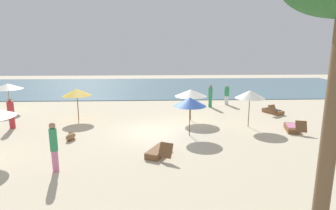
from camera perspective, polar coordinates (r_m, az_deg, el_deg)
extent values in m
plane|color=beige|center=(15.67, -2.78, -5.54)|extent=(60.00, 60.00, 0.00)
cube|color=slate|center=(32.28, -2.57, 3.73)|extent=(48.00, 16.00, 0.06)
cylinder|color=brown|center=(17.88, 4.66, -0.09)|extent=(0.06, 0.06, 1.96)
cone|color=silver|center=(17.72, 4.70, 2.49)|extent=(2.03, 2.03, 0.43)
cylinder|color=brown|center=(18.89, -18.02, 0.05)|extent=(0.06, 0.06, 1.98)
cone|color=gold|center=(18.75, -18.19, 2.50)|extent=(1.81, 1.81, 0.45)
cylinder|color=brown|center=(17.05, 16.29, -0.83)|extent=(0.05, 0.05, 2.15)
cone|color=silver|center=(16.88, 16.47, 2.12)|extent=(1.72, 1.72, 0.46)
cylinder|color=olive|center=(23.38, -29.82, 1.29)|extent=(0.05, 0.05, 2.00)
cone|color=silver|center=(23.26, -30.04, 3.34)|extent=(2.07, 2.07, 0.40)
cylinder|color=brown|center=(14.86, 4.46, -2.48)|extent=(0.05, 0.05, 2.03)
cone|color=#3359B2|center=(14.67, 4.51, 0.67)|extent=(1.73, 1.73, 0.46)
cube|color=brown|center=(17.35, 23.98, -4.36)|extent=(0.97, 1.61, 0.28)
cube|color=brown|center=(16.78, 25.63, -4.00)|extent=(0.65, 0.54, 0.59)
cube|color=#D17299|center=(17.31, 24.02, -3.87)|extent=(0.77, 1.15, 0.03)
cube|color=brown|center=(12.51, -2.01, -9.52)|extent=(1.21, 1.61, 0.28)
cube|color=brown|center=(11.82, -0.47, -9.26)|extent=(0.67, 0.57, 0.61)
cube|color=brown|center=(21.16, 20.70, -1.25)|extent=(1.20, 1.61, 0.28)
cube|color=brown|center=(20.41, 20.64, -0.84)|extent=(0.67, 0.58, 0.61)
cube|color=#26262D|center=(21.13, 20.73, -0.84)|extent=(0.92, 1.17, 0.03)
cylinder|color=white|center=(23.23, 11.89, 0.97)|extent=(0.43, 0.43, 0.71)
cylinder|color=#338C59|center=(23.10, 11.97, 2.75)|extent=(0.51, 0.51, 0.74)
sphere|color=beige|center=(23.03, 12.02, 3.88)|extent=(0.20, 0.20, 0.20)
cylinder|color=#D17299|center=(11.68, -22.11, -10.59)|extent=(0.28, 0.28, 0.84)
cylinder|color=#338C59|center=(11.39, -22.46, -6.58)|extent=(0.33, 0.33, 0.88)
sphere|color=#A37556|center=(11.23, -22.68, -3.93)|extent=(0.24, 0.24, 0.24)
cylinder|color=#BF3338|center=(18.60, -29.32, -3.02)|extent=(0.34, 0.34, 0.78)
cylinder|color=#BF3338|center=(18.43, -29.58, -0.64)|extent=(0.40, 0.40, 0.81)
sphere|color=#A37556|center=(18.34, -29.74, 0.90)|extent=(0.22, 0.22, 0.22)
cylinder|color=#338C59|center=(22.05, 8.64, 0.57)|extent=(0.32, 0.32, 0.76)
cylinder|color=#338C59|center=(21.90, 8.70, 2.56)|extent=(0.38, 0.38, 0.79)
sphere|color=#A37556|center=(21.83, 8.75, 3.84)|extent=(0.22, 0.22, 0.22)
cylinder|color=brown|center=(7.62, 30.38, -4.43)|extent=(0.39, 0.39, 5.61)
cube|color=olive|center=(15.18, -19.29, -6.74)|extent=(0.34, 0.49, 0.04)
ellipsoid|color=olive|center=(15.13, -19.34, -6.11)|extent=(0.52, 0.80, 0.33)
sphere|color=olive|center=(15.42, -19.33, -5.51)|extent=(0.23, 0.23, 0.23)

